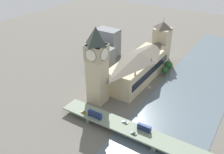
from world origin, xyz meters
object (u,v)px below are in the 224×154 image
(double_decker_bus_mid, at_px, (95,114))
(car_northbound_tail, at_px, (134,133))
(victoria_tower, at_px, (162,41))
(road_bridge, at_px, (157,141))
(double_decker_bus_rear, at_px, (144,128))
(clock_tower, at_px, (97,64))
(car_northbound_lead, at_px, (84,112))
(car_northbound_mid, at_px, (125,122))
(parliament_hall, at_px, (139,66))

(double_decker_bus_mid, bearing_deg, car_northbound_tail, 179.26)
(victoria_tower, bearing_deg, car_northbound_tail, 105.54)
(road_bridge, distance_m, double_decker_bus_mid, 49.56)
(road_bridge, xyz_separation_m, double_decker_bus_rear, (11.79, -3.31, 3.67))
(clock_tower, distance_m, car_northbound_tail, 62.85)
(victoria_tower, xyz_separation_m, car_northbound_lead, (6.44, 133.57, -15.86))
(road_bridge, relative_size, car_northbound_tail, 38.50)
(double_decker_bus_mid, relative_size, car_northbound_lead, 2.60)
(car_northbound_lead, bearing_deg, victoria_tower, -92.76)
(car_northbound_lead, bearing_deg, car_northbound_mid, -167.53)
(victoria_tower, bearing_deg, parliament_hall, 90.06)
(double_decker_bus_mid, distance_m, double_decker_bus_rear, 38.11)
(double_decker_bus_mid, bearing_deg, clock_tower, -58.83)
(road_bridge, bearing_deg, double_decker_bus_rear, -15.66)
(parliament_hall, distance_m, car_northbound_tail, 87.82)
(double_decker_bus_mid, relative_size, double_decker_bus_rear, 1.14)
(car_northbound_lead, distance_m, car_northbound_tail, 43.57)
(victoria_tower, xyz_separation_m, car_northbound_tail, (-37.13, 133.55, -15.86))
(clock_tower, height_order, double_decker_bus_mid, clock_tower)
(clock_tower, height_order, victoria_tower, clock_tower)
(parliament_hall, distance_m, double_decker_bus_mid, 79.11)
(double_decker_bus_rear, xyz_separation_m, car_northbound_mid, (15.20, -0.05, -1.87))
(car_northbound_mid, xyz_separation_m, car_northbound_tail, (-10.99, 7.19, -0.05))
(clock_tower, relative_size, car_northbound_mid, 15.01)
(clock_tower, height_order, double_decker_bus_rear, clock_tower)
(parliament_hall, height_order, double_decker_bus_mid, parliament_hall)
(double_decker_bus_mid, distance_m, car_northbound_mid, 23.39)
(victoria_tower, relative_size, car_northbound_mid, 11.03)
(clock_tower, relative_size, double_decker_bus_rear, 6.56)
(parliament_hall, height_order, car_northbound_mid, parliament_hall)
(clock_tower, xyz_separation_m, car_northbound_tail, (-48.95, 26.31, -29.35))
(parliament_hall, xyz_separation_m, car_northbound_mid, (-26.09, 72.05, -7.70))
(road_bridge, bearing_deg, clock_tower, -19.09)
(victoria_tower, distance_m, road_bridge, 141.28)
(victoria_tower, bearing_deg, road_bridge, 112.28)
(double_decker_bus_mid, bearing_deg, double_decker_bus_rear, -169.86)
(parliament_hall, distance_m, road_bridge, 92.70)
(double_decker_bus_mid, xyz_separation_m, car_northbound_mid, (-22.31, -6.76, -1.94))
(parliament_hall, relative_size, car_northbound_mid, 18.93)
(parliament_hall, bearing_deg, road_bridge, 125.14)
(clock_tower, bearing_deg, car_northbound_tail, 151.74)
(parliament_hall, relative_size, victoria_tower, 1.72)
(clock_tower, height_order, road_bridge, clock_tower)
(car_northbound_lead, relative_size, car_northbound_tail, 1.10)
(car_northbound_lead, bearing_deg, car_northbound_tail, -179.98)
(clock_tower, xyz_separation_m, road_bridge, (-64.96, 22.49, -31.09))
(victoria_tower, distance_m, double_decker_bus_rear, 133.73)
(clock_tower, relative_size, victoria_tower, 1.36)
(car_northbound_tail, bearing_deg, car_northbound_lead, 0.02)
(double_decker_bus_mid, height_order, car_northbound_mid, double_decker_bus_mid)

